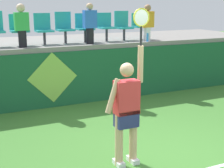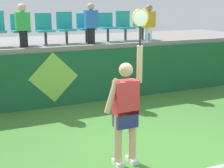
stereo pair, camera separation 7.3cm
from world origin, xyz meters
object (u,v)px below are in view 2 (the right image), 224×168
at_px(water_bottle, 149,37).
at_px(stadium_chair_2, 45,28).
at_px(spectator_0, 23,24).
at_px(spectator_2, 91,23).
at_px(stadium_chair_4, 85,26).
at_px(spectator_1, 149,22).
at_px(stadium_chair_1, 20,28).
at_px(stadium_chair_3, 66,26).
at_px(stadium_chair_5, 107,25).
at_px(stadium_chair_6, 124,25).
at_px(tennis_player, 126,108).
at_px(stadium_chair_7, 142,24).

xyz_separation_m(water_bottle, stadium_chair_2, (-2.79, 0.66, 0.32)).
relative_size(spectator_0, spectator_2, 0.99).
distance_m(stadium_chair_4, spectator_1, 1.82).
xyz_separation_m(stadium_chair_1, stadium_chair_3, (1.20, 0.01, 0.01)).
relative_size(stadium_chair_5, spectator_0, 0.75).
bearing_deg(stadium_chair_1, water_bottle, -10.84).
xyz_separation_m(stadium_chair_2, stadium_chair_6, (2.35, 0.00, 0.02)).
xyz_separation_m(tennis_player, spectator_1, (2.70, 3.92, 1.09)).
bearing_deg(water_bottle, stadium_chair_7, 79.34).
bearing_deg(stadium_chair_5, tennis_player, -109.97).
relative_size(stadium_chair_3, stadium_chair_4, 1.06).
relative_size(stadium_chair_7, spectator_2, 0.73).
relative_size(stadium_chair_2, stadium_chair_5, 1.01).
xyz_separation_m(tennis_player, stadium_chair_5, (1.58, 4.34, 1.01)).
height_order(tennis_player, stadium_chair_6, tennis_player).
bearing_deg(spectator_0, stadium_chair_5, 9.26).
xyz_separation_m(stadium_chair_4, spectator_1, (1.77, -0.42, 0.09)).
relative_size(stadium_chair_4, spectator_1, 0.77).
relative_size(tennis_player, spectator_0, 2.38).
bearing_deg(stadium_chair_2, stadium_chair_1, -179.65).
height_order(stadium_chair_2, spectator_0, spectator_0).
xyz_separation_m(spectator_0, spectator_1, (3.54, -0.02, -0.03)).
distance_m(stadium_chair_1, stadium_chair_5, 2.42).
bearing_deg(water_bottle, spectator_0, 175.67).
distance_m(tennis_player, spectator_2, 4.17).
bearing_deg(spectator_0, tennis_player, -78.01).
bearing_deg(stadium_chair_6, spectator_0, -172.31).
relative_size(water_bottle, stadium_chair_6, 0.28).
height_order(stadium_chair_2, stadium_chair_4, stadium_chair_2).
bearing_deg(stadium_chair_3, stadium_chair_2, -179.82).
height_order(stadium_chair_1, spectator_1, spectator_1).
relative_size(stadium_chair_4, stadium_chair_6, 0.94).
bearing_deg(stadium_chair_1, stadium_chair_3, 0.27).
height_order(tennis_player, spectator_0, spectator_0).
bearing_deg(spectator_1, stadium_chair_4, 166.69).
bearing_deg(stadium_chair_2, stadium_chair_5, -0.16).
height_order(water_bottle, stadium_chair_6, stadium_chair_6).
relative_size(stadium_chair_2, stadium_chair_3, 0.97).
distance_m(stadium_chair_5, spectator_2, 0.79).
xyz_separation_m(stadium_chair_1, stadium_chair_7, (3.54, -0.00, 0.00)).
bearing_deg(stadium_chair_5, spectator_0, -170.74).
relative_size(water_bottle, stadium_chair_2, 0.29).
bearing_deg(stadium_chair_6, spectator_2, -159.89).
height_order(water_bottle, stadium_chair_4, stadium_chair_4).
relative_size(stadium_chair_1, stadium_chair_4, 1.01).
relative_size(stadium_chair_1, stadium_chair_3, 0.95).
relative_size(stadium_chair_4, spectator_2, 0.74).
xyz_separation_m(tennis_player, spectator_0, (-0.84, 3.95, 1.12)).
bearing_deg(spectator_1, spectator_0, 179.60).
height_order(stadium_chair_6, spectator_0, spectator_0).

